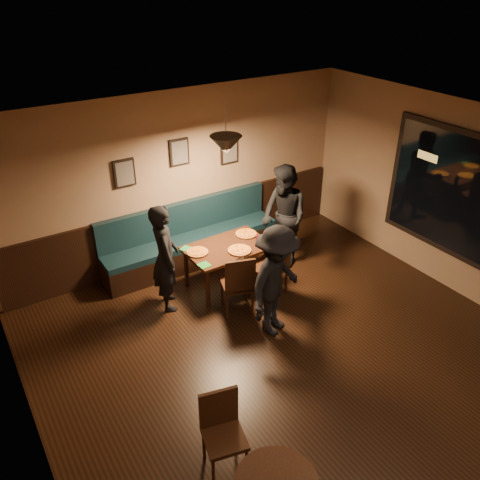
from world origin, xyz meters
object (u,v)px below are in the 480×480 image
Objects in this scene: diner_right at (284,217)px; chair_near_left at (237,283)px; soda_glass at (271,241)px; dining_table at (228,265)px; tabasco_bottle at (257,237)px; diner_front at (276,281)px; booth_bench at (192,236)px; diner_left at (165,258)px; cafe_chair_far at (225,437)px; chair_near_right at (269,266)px.

chair_near_left is at bearing -60.85° from diner_right.
dining_table is at bearing 150.52° from soda_glass.
diner_front is at bearing -113.11° from tabasco_bottle.
booth_bench is at bearing 122.27° from soda_glass.
chair_near_left is at bearing 83.26° from diner_front.
chair_near_left is at bearing -111.77° from dining_table.
diner_front is 9.91× the size of soda_glass.
diner_right is at bearing -72.36° from diner_left.
tabasco_bottle is 0.13× the size of cafe_chair_far.
chair_near_right reaches higher than booth_bench.
diner_front reaches higher than tabasco_bottle.
chair_near_left is 1.06m from diner_left.
diner_front is (-1.13, -1.34, -0.06)m from diner_right.
chair_near_left is 6.02× the size of soda_glass.
booth_bench is 1.23m from diner_left.
tabasco_bottle is at bearing -75.46° from diner_right.
soda_glass is (0.57, -0.32, 0.42)m from dining_table.
tabasco_bottle is at bearing 52.28° from chair_near_right.
soda_glass is (1.58, -0.33, -0.05)m from diner_left.
chair_near_right reaches higher than chair_near_left.
diner_left is 1.02× the size of diner_front.
diner_left reaches higher than booth_bench.
diner_right is at bearing -32.02° from booth_bench.
soda_glass is 3.32m from cafe_chair_far.
cafe_chair_far is (-2.17, -2.64, -0.29)m from tabasco_bottle.
tabasco_bottle is at bearing 56.49° from chair_near_left.
dining_table is 0.78× the size of diner_left.
soda_glass is at bearing -52.60° from diner_right.
diner_front is (-0.04, -1.28, 0.45)m from dining_table.
diner_right is 10.68× the size of soda_glass.
soda_glass is at bearing -30.87° from dining_table.
chair_near_right is at bearing -130.49° from soda_glass.
diner_right reaches higher than soda_glass.
diner_left is at bearing -90.78° from cafe_chair_far.
chair_near_right is 2.96m from cafe_chair_far.
diner_left is 2.11m from diner_right.
dining_table is 0.71m from chair_near_right.
diner_right is at bearing -121.72° from cafe_chair_far.
soda_glass is (0.61, 0.96, -0.04)m from diner_front.
dining_table is 0.70m from chair_near_left.
cafe_chair_far is at bearing -113.11° from booth_bench.
diner_left is 1.83× the size of cafe_chair_far.
soda_glass is 1.35× the size of tabasco_bottle.
diner_front reaches higher than cafe_chair_far.
diner_front is (0.20, -0.63, 0.31)m from chair_near_left.
diner_front is 2.23m from cafe_chair_far.
chair_near_right is at bearing -70.32° from booth_bench.
diner_front is at bearing -53.75° from chair_near_left.
booth_bench is 3.89m from cafe_chair_far.
chair_near_right is at bearing 36.51° from diner_front.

